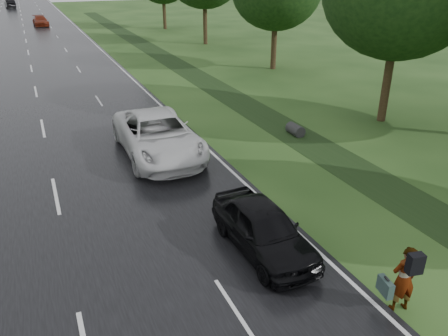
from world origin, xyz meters
name	(u,v)px	position (x,y,z in m)	size (l,w,h in m)	color
road	(27,45)	(0.00, 45.00, 0.02)	(14.00, 180.00, 0.04)	black
edge_stripe_east	(91,41)	(6.75, 45.00, 0.04)	(0.12, 180.00, 0.01)	silver
center_line	(27,45)	(0.00, 45.00, 0.04)	(0.12, 180.00, 0.01)	silver
drainage_ditch	(225,92)	(11.50, 18.71, 0.04)	(2.20, 120.00, 0.56)	black
pedestrian	(403,278)	(7.18, -1.48, 0.93)	(0.85, 0.83, 1.80)	#A5998C
white_pickup	(158,135)	(4.54, 10.19, 0.95)	(3.01, 6.53, 1.82)	silver
dark_sedan	(263,228)	(5.32, 2.00, 0.76)	(1.71, 4.25, 1.45)	black
far_car_red	(40,21)	(2.36, 62.01, 0.71)	(1.87, 4.60, 1.34)	maroon
far_car_dark	(10,4)	(-1.63, 95.95, 0.83)	(1.68, 4.81, 1.59)	black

